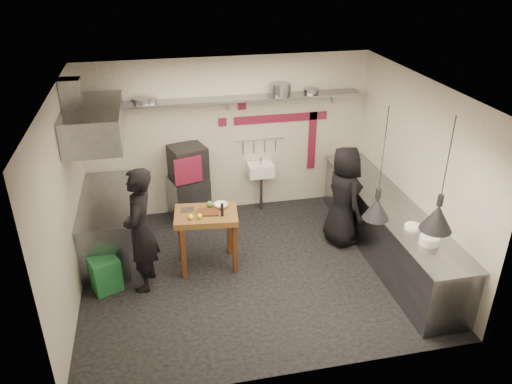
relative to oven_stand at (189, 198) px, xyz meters
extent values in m
plane|color=black|center=(0.78, -1.80, -0.40)|extent=(5.00, 5.00, 0.00)
plane|color=silver|center=(0.78, -1.80, 2.40)|extent=(5.00, 5.00, 0.00)
cube|color=silver|center=(0.78, 0.30, 1.00)|extent=(5.00, 0.04, 2.80)
cube|color=silver|center=(0.78, -3.90, 1.00)|extent=(5.00, 0.04, 2.80)
cube|color=silver|center=(-1.72, -1.80, 1.00)|extent=(0.04, 4.20, 2.80)
cube|color=silver|center=(3.28, -1.80, 1.00)|extent=(0.04, 4.20, 2.80)
cube|color=maroon|center=(1.73, 0.28, 1.28)|extent=(1.70, 0.02, 0.14)
cube|color=maroon|center=(2.33, 0.28, 0.80)|extent=(0.14, 0.02, 1.10)
cube|color=maroon|center=(1.03, 0.28, 1.55)|extent=(0.14, 0.02, 0.14)
cube|color=maroon|center=(0.68, 0.28, 1.28)|extent=(0.14, 0.02, 0.14)
cube|color=slate|center=(0.78, 0.12, 1.72)|extent=(4.60, 0.34, 0.04)
cube|color=slate|center=(-1.12, 0.27, 1.62)|extent=(0.04, 0.06, 0.24)
cube|color=slate|center=(0.78, 0.27, 1.62)|extent=(0.04, 0.06, 0.24)
cube|color=slate|center=(2.68, 0.27, 1.62)|extent=(0.04, 0.06, 0.24)
cylinder|color=slate|center=(-0.64, 0.12, 1.79)|extent=(0.39, 0.39, 0.09)
cylinder|color=slate|center=(-0.52, 0.12, 1.78)|extent=(0.25, 0.25, 0.07)
cylinder|color=slate|center=(1.67, 0.12, 1.84)|extent=(0.35, 0.35, 0.20)
cylinder|color=slate|center=(2.21, 0.12, 1.78)|extent=(0.32, 0.32, 0.08)
cube|color=slate|center=(0.00, 0.00, 0.00)|extent=(0.76, 0.72, 0.80)
cube|color=black|center=(0.02, 0.00, 0.69)|extent=(0.70, 0.67, 0.58)
cube|color=maroon|center=(0.00, -0.34, 0.69)|extent=(0.47, 0.16, 0.46)
cube|color=black|center=(0.02, -0.32, 0.69)|extent=(0.35, 0.12, 0.34)
cube|color=white|center=(1.33, 0.12, 0.38)|extent=(0.46, 0.34, 0.22)
cylinder|color=slate|center=(1.33, 0.12, 0.56)|extent=(0.03, 0.03, 0.14)
cylinder|color=slate|center=(1.33, 0.08, -0.06)|extent=(0.06, 0.06, 0.66)
cylinder|color=slate|center=(1.33, 0.26, 0.92)|extent=(0.90, 0.02, 0.02)
cube|color=slate|center=(2.93, -1.80, 0.05)|extent=(0.70, 3.80, 0.90)
cube|color=slate|center=(2.93, -1.80, 0.52)|extent=(0.76, 3.90, 0.03)
cylinder|color=white|center=(2.90, -2.99, 0.59)|extent=(0.33, 0.33, 0.11)
cylinder|color=white|center=(2.88, -2.58, 0.56)|extent=(0.28, 0.28, 0.05)
cube|color=slate|center=(-1.37, -0.75, 0.05)|extent=(0.70, 1.90, 0.90)
cube|color=slate|center=(-1.37, -0.75, 0.52)|extent=(0.76, 2.00, 0.03)
cube|color=slate|center=(-1.32, -0.75, 1.75)|extent=(0.78, 1.60, 0.50)
cube|color=slate|center=(-1.57, -0.75, 2.15)|extent=(0.28, 0.28, 0.50)
cube|color=#1D6232|center=(-1.37, -1.80, -0.15)|extent=(0.50, 0.50, 0.50)
cube|color=#532C15|center=(0.17, -1.54, 0.53)|extent=(0.35, 0.27, 0.02)
cylinder|color=black|center=(0.36, -1.67, 0.62)|extent=(0.06, 0.06, 0.20)
sphere|color=yellow|center=(-0.10, -1.67, 0.56)|extent=(0.10, 0.10, 0.08)
sphere|color=yellow|center=(0.03, -1.67, 0.56)|extent=(0.09, 0.09, 0.08)
sphere|color=#468535|center=(0.22, -1.36, 0.57)|extent=(0.11, 0.11, 0.09)
cube|color=slate|center=(-0.11, -1.40, 0.54)|extent=(0.19, 0.13, 0.03)
imported|color=white|center=(0.38, -1.40, 0.55)|extent=(0.28, 0.28, 0.07)
imported|color=black|center=(-0.81, -1.83, 0.52)|extent=(0.57, 0.75, 1.84)
imported|color=black|center=(2.37, -1.29, 0.44)|extent=(0.66, 0.90, 1.67)
camera|label=1|loc=(-0.48, -7.94, 4.07)|focal=35.00mm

